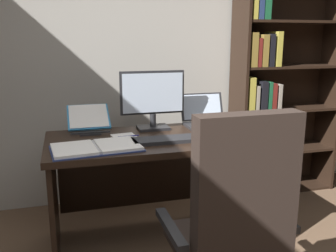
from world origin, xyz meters
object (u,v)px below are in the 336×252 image
object	(u,v)px
computer_mouse	(210,135)
reading_stand_with_book	(89,119)
desk	(160,164)
pen	(128,136)
monitor	(153,100)
open_binder	(96,147)
keyboard	(166,140)
coffee_mug	(250,125)
bookshelf	(274,68)
laptop	(206,119)
office_chair	(232,238)
notepad	(125,138)

from	to	relation	value
computer_mouse	reading_stand_with_book	xyz separation A→B (m)	(-0.74, 0.42, 0.06)
desk	pen	xyz separation A→B (m)	(-0.23, -0.06, 0.23)
monitor	open_binder	world-z (taller)	monitor
monitor	keyboard	bearing A→B (deg)	-90.00
pen	coffee_mug	xyz separation A→B (m)	(0.85, -0.04, 0.03)
bookshelf	coffee_mug	distance (m)	0.92
monitor	bookshelf	bearing A→B (deg)	18.59
keyboard	computer_mouse	distance (m)	0.30
desk	keyboard	world-z (taller)	keyboard
coffee_mug	pen	bearing A→B (deg)	177.37
desk	open_binder	world-z (taller)	open_binder
bookshelf	reading_stand_with_book	world-z (taller)	bookshelf
laptop	reading_stand_with_book	bearing A→B (deg)	175.78
pen	coffee_mug	world-z (taller)	coffee_mug
desk	pen	bearing A→B (deg)	-166.24
office_chair	laptop	world-z (taller)	office_chair
reading_stand_with_book	open_binder	size ratio (longest dim) A/B	0.53
desk	coffee_mug	bearing A→B (deg)	-8.60
pen	keyboard	bearing A→B (deg)	-34.23
desk	bookshelf	world-z (taller)	bookshelf
keyboard	coffee_mug	size ratio (longest dim) A/B	4.76
coffee_mug	notepad	bearing A→B (deg)	177.43
computer_mouse	laptop	bearing A→B (deg)	72.77
keyboard	notepad	distance (m)	0.27
laptop	reading_stand_with_book	distance (m)	0.86
bookshelf	desk	bearing A→B (deg)	-154.79
laptop	computer_mouse	world-z (taller)	laptop
bookshelf	open_binder	xyz separation A→B (m)	(-1.63, -0.81, -0.36)
computer_mouse	notepad	xyz separation A→B (m)	(-0.53, 0.14, -0.02)
computer_mouse	open_binder	bearing A→B (deg)	-176.11
reading_stand_with_book	notepad	xyz separation A→B (m)	(0.21, -0.28, -0.08)
notepad	coffee_mug	bearing A→B (deg)	-2.57
laptop	open_binder	distance (m)	0.94
laptop	notepad	world-z (taller)	laptop
laptop	pen	distance (m)	0.66
office_chair	coffee_mug	bearing A→B (deg)	57.60
bookshelf	notepad	size ratio (longest dim) A/B	10.94
keyboard	pen	xyz separation A→B (m)	(-0.21, 0.14, 0.00)
desk	keyboard	size ratio (longest dim) A/B	3.59
monitor	computer_mouse	distance (m)	0.50
office_chair	pen	xyz separation A→B (m)	(-0.35, 0.86, 0.31)
bookshelf	pen	world-z (taller)	bookshelf
notepad	bookshelf	bearing A→B (deg)	23.19
office_chair	computer_mouse	world-z (taller)	office_chair
laptop	keyboard	world-z (taller)	laptop
office_chair	coffee_mug	distance (m)	1.02
keyboard	computer_mouse	bearing A→B (deg)	0.00
bookshelf	monitor	xyz separation A→B (m)	(-1.19, -0.40, -0.17)
bookshelf	laptop	bearing A→B (deg)	-153.12
computer_mouse	reading_stand_with_book	world-z (taller)	reading_stand_with_book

